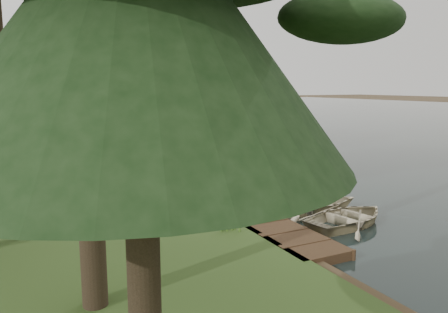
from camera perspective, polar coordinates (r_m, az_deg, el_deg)
name	(u,v)px	position (r m, az deg, el deg)	size (l,w,h in m)	color
ground	(235,191)	(18.47, 1.39, -4.48)	(300.00, 300.00, 0.00)	#3D2F1D
water	(386,125)	(52.71, 20.44, 3.93)	(130.00, 200.00, 0.05)	black
boardwalk	(200,191)	(17.76, -3.19, -4.56)	(1.60, 16.00, 0.30)	#392616
peninsula	(127,113)	(67.99, -12.56, 5.53)	(50.00, 14.00, 0.45)	#38411D
far_trees	(103,71)	(67.16, -15.55, 10.67)	(45.60, 5.60, 8.80)	black
bridge	(81,76)	(137.44, -18.12, 9.93)	(95.90, 4.00, 8.60)	#A5A5A0
building_a	(124,72)	(160.58, -12.89, 10.67)	(10.00, 8.00, 18.00)	#A5A5A0
building_b	(15,81)	(160.89, -25.63, 8.94)	(8.00, 8.00, 12.00)	#A5A5A0
rowboat_0	(348,215)	(14.33, 15.94, -7.33)	(2.30, 3.22, 0.67)	tan
rowboat_1	(309,201)	(15.48, 10.99, -5.74)	(2.59, 3.63, 0.75)	tan
rowboat_2	(294,194)	(16.31, 9.19, -4.86)	(2.70, 3.78, 0.78)	tan
rowboat_3	(265,185)	(17.78, 5.42, -3.70)	(2.51, 3.51, 0.73)	tan
rowboat_4	(253,178)	(18.94, 3.80, -2.83)	(2.59, 3.63, 0.75)	tan
rowboat_5	(236,174)	(19.74, 1.58, -2.35)	(2.51, 3.52, 0.73)	tan
rowboat_6	(222,168)	(21.19, -0.27, -1.48)	(2.68, 3.76, 0.78)	tan
rowboat_7	(218,163)	(22.66, -0.81, -0.81)	(2.58, 3.61, 0.75)	tan
rowboat_8	(207,160)	(23.67, -2.20, -0.44)	(2.42, 3.38, 0.70)	tan
rowboat_9	(198,157)	(24.81, -3.44, -0.08)	(2.19, 3.06, 0.63)	#276E6A
stored_rowboat	(42,165)	(22.19, -22.73, -1.04)	(2.72, 3.81, 0.79)	tan
reeds_0	(231,215)	(12.42, 0.90, -7.62)	(0.60, 0.60, 0.96)	#3F661E
reeds_1	(168,193)	(15.00, -7.29, -4.74)	(0.60, 0.60, 0.96)	#3F661E
reeds_2	(127,152)	(23.98, -12.58, 0.57)	(0.60, 0.60, 1.11)	#3F661E
reeds_3	(112,150)	(25.51, -14.45, 0.77)	(0.60, 0.60, 0.90)	#3F661E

